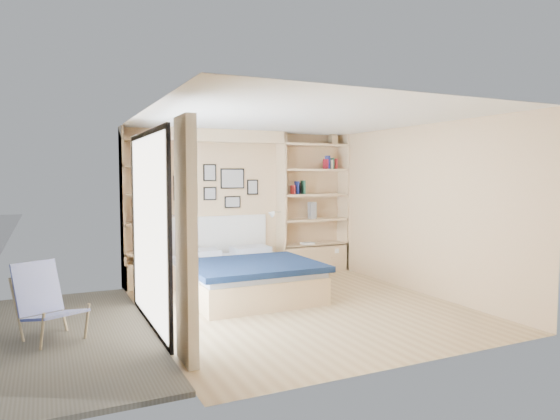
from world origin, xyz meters
name	(u,v)px	position (x,y,z in m)	size (l,w,h in m)	color
ground	(301,307)	(0.00, 0.00, 0.00)	(4.50, 4.50, 0.00)	tan
room_shell	(234,219)	(-0.39, 1.52, 1.08)	(4.50, 4.50, 4.50)	tan
bed	(243,276)	(-0.45, 0.98, 0.28)	(1.81, 2.39, 1.07)	#E6C28A
photo_gallery	(215,184)	(-0.45, 2.22, 1.60)	(1.48, 0.02, 0.82)	black
reading_lamps	(229,215)	(-0.30, 2.00, 1.10)	(1.92, 0.12, 0.15)	silver
shelf_decor	(300,180)	(1.07, 2.07, 1.67)	(3.59, 0.23, 2.03)	#A51E1E
deck_chair	(46,302)	(-3.07, 0.01, 0.40)	(0.79, 0.96, 0.83)	tan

